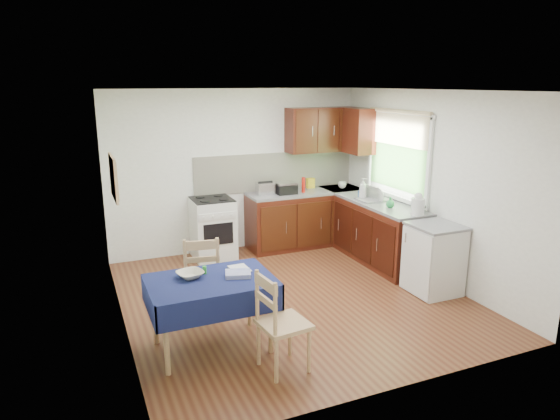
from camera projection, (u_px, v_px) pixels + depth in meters
name	position (u px, v px, depth m)	size (l,w,h in m)	color
floor	(292.00, 297.00, 6.20)	(4.20, 4.20, 0.00)	#522615
ceiling	(294.00, 90.00, 5.58)	(4.00, 4.20, 0.02)	white
wall_back	(237.00, 171.00, 7.76)	(4.00, 0.02, 2.50)	white
wall_front	(401.00, 253.00, 4.02)	(4.00, 0.02, 2.50)	white
wall_left	(116.00, 216.00, 5.13)	(0.02, 4.20, 2.50)	white
wall_right	(429.00, 186.00, 6.65)	(0.02, 4.20, 2.50)	white
base_cabinets	(339.00, 226.00, 7.73)	(1.90, 2.30, 0.86)	#361109
worktop_back	(306.00, 192.00, 7.98)	(1.90, 0.60, 0.04)	slate
worktop_right	(381.00, 204.00, 7.21)	(0.60, 1.70, 0.04)	slate
worktop_corner	(341.00, 189.00, 8.23)	(0.60, 0.60, 0.04)	slate
splashback	(276.00, 171.00, 8.01)	(2.70, 0.02, 0.60)	white
upper_cabinets	(333.00, 130.00, 7.92)	(1.20, 0.85, 0.70)	#361109
stove	(213.00, 228.00, 7.50)	(0.60, 0.61, 0.92)	silver
window	(398.00, 149.00, 7.16)	(0.04, 1.48, 1.26)	#315D26
fridge	(434.00, 259.00, 6.25)	(0.58, 0.60, 0.89)	silver
corkboard	(114.00, 178.00, 5.32)	(0.04, 0.62, 0.47)	tan
dining_table	(211.00, 289.00, 4.86)	(1.21, 0.82, 0.73)	#0F193F
chair_far	(202.00, 274.00, 5.56)	(0.50, 0.50, 0.96)	tan
chair_near	(279.00, 320.00, 4.51)	(0.47, 0.47, 0.95)	tan
toaster	(265.00, 188.00, 7.70)	(0.28, 0.17, 0.21)	silver
sandwich_press	(286.00, 188.00, 7.77)	(0.31, 0.27, 0.18)	black
sauce_bottle	(303.00, 185.00, 7.84)	(0.06, 0.06, 0.24)	red
yellow_packet	(310.00, 183.00, 8.18)	(0.12, 0.08, 0.16)	yellow
dish_rack	(374.00, 199.00, 7.35)	(0.46, 0.35, 0.22)	gray
kettle	(418.00, 205.00, 6.52)	(0.18, 0.18, 0.30)	silver
cup	(342.00, 185.00, 8.17)	(0.14, 0.14, 0.11)	silver
soap_bottle_a	(363.00, 189.00, 7.42)	(0.12, 0.12, 0.31)	silver
soap_bottle_b	(362.00, 193.00, 7.46)	(0.08, 0.08, 0.17)	#1B559F
soap_bottle_c	(390.00, 202.00, 6.90)	(0.12, 0.12, 0.15)	green
plate_bowl	(190.00, 274.00, 4.88)	(0.25, 0.25, 0.06)	beige
book	(231.00, 270.00, 5.04)	(0.18, 0.25, 0.02)	white
spice_jar	(205.00, 270.00, 4.97)	(0.04, 0.04, 0.08)	#27912A
tea_towel	(238.00, 274.00, 4.92)	(0.25, 0.19, 0.04)	navy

